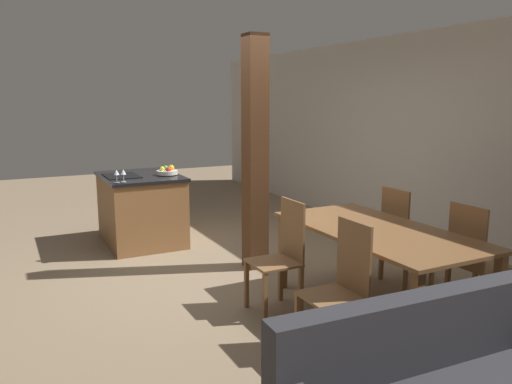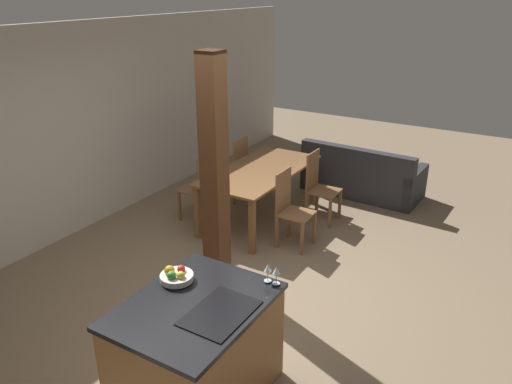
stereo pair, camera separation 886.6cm
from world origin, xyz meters
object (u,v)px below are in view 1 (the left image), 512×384
at_px(fruit_bowl, 167,171).
at_px(wine_glass_near, 117,173).
at_px(wine_glass_middle, 123,172).
at_px(timber_post, 255,155).
at_px(dining_chair_near_right, 341,287).
at_px(dining_chair_far_left, 402,235).
at_px(dining_chair_far_right, 474,259).
at_px(dining_chair_near_left, 282,254).
at_px(kitchen_island, 141,209).
at_px(dining_table, 377,239).

relative_size(fruit_bowl, wine_glass_near, 1.78).
height_order(wine_glass_middle, timber_post, timber_post).
bearing_deg(fruit_bowl, dining_chair_near_right, 4.22).
height_order(wine_glass_near, dining_chair_near_right, wine_glass_near).
distance_m(wine_glass_middle, dining_chair_far_left, 3.18).
xyz_separation_m(dining_chair_near_right, dining_chair_far_left, (-0.86, 1.40, 0.00)).
relative_size(wine_glass_middle, dining_chair_far_right, 0.15).
distance_m(fruit_bowl, dining_chair_near_right, 3.41).
height_order(dining_chair_near_left, timber_post, timber_post).
height_order(dining_chair_near_right, dining_chair_far_left, same).
distance_m(wine_glass_near, dining_chair_near_left, 2.40).
relative_size(dining_chair_near_left, dining_chair_near_right, 1.00).
bearing_deg(fruit_bowl, timber_post, 22.90).
xyz_separation_m(kitchen_island, timber_post, (1.53, 0.89, 0.81)).
relative_size(kitchen_island, dining_table, 0.63).
relative_size(kitchen_island, fruit_bowl, 4.52).
height_order(kitchen_island, dining_chair_far_right, dining_chair_far_right).
bearing_deg(dining_chair_near_left, dining_chair_far_left, 90.00).
distance_m(dining_chair_far_right, timber_post, 2.40).
height_order(kitchen_island, fruit_bowl, fruit_bowl).
distance_m(fruit_bowl, wine_glass_near, 0.81).
xyz_separation_m(dining_chair_near_left, dining_chair_far_left, (0.00, 1.40, 0.00)).
relative_size(wine_glass_near, dining_chair_near_right, 0.15).
distance_m(kitchen_island, timber_post, 1.95).
xyz_separation_m(kitchen_island, wine_glass_middle, (0.54, -0.32, 0.57)).
bearing_deg(kitchen_island, timber_post, 30.10).
relative_size(wine_glass_near, dining_chair_near_left, 0.15).
relative_size(fruit_bowl, dining_chair_near_left, 0.27).
bearing_deg(dining_chair_near_right, kitchen_island, -171.00).
bearing_deg(timber_post, dining_chair_far_left, 43.12).
relative_size(dining_chair_near_left, dining_chair_far_left, 1.00).
bearing_deg(timber_post, dining_chair_near_right, -9.18).
distance_m(wine_glass_near, wine_glass_middle, 0.08).
distance_m(fruit_bowl, dining_chair_far_right, 3.78).
xyz_separation_m(wine_glass_middle, dining_chair_near_left, (2.14, 0.89, -0.51)).
distance_m(dining_chair_near_right, timber_post, 2.17).
bearing_deg(dining_chair_near_left, kitchen_island, -168.16).
bearing_deg(kitchen_island, dining_chair_far_right, 28.98).
distance_m(kitchen_island, dining_chair_far_right, 4.05).
bearing_deg(dining_table, fruit_bowl, -162.10).
xyz_separation_m(kitchen_island, dining_chair_far_left, (2.68, 1.96, 0.06)).
relative_size(kitchen_island, dining_chair_near_right, 1.23).
bearing_deg(dining_chair_near_left, wine_glass_near, -155.80).
bearing_deg(wine_glass_middle, dining_chair_near_left, 22.45).
bearing_deg(dining_chair_far_left, dining_chair_near_right, 121.66).
relative_size(kitchen_island, wine_glass_middle, 8.03).
bearing_deg(kitchen_island, dining_table, 22.08).
relative_size(dining_chair_near_right, timber_post, 0.39).
xyz_separation_m(dining_chair_far_left, dining_chair_far_right, (0.86, 0.00, 0.00)).
distance_m(dining_chair_near_right, dining_chair_far_right, 1.40).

